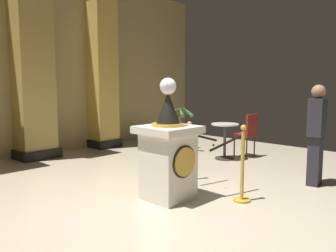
# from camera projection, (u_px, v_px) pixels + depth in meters

# --- Properties ---
(ground_plane) EXTENTS (10.56, 10.56, 0.00)m
(ground_plane) POSITION_uv_depth(u_px,v_px,m) (171.00, 201.00, 4.93)
(ground_plane) COLOR beige
(back_wall) EXTENTS (10.56, 0.16, 4.14)m
(back_wall) POSITION_uv_depth(u_px,v_px,m) (25.00, 63.00, 7.78)
(back_wall) COLOR tan
(back_wall) RESTS_ON ground_plane
(pedestal_clock) EXTENTS (0.75, 0.75, 1.72)m
(pedestal_clock) POSITION_uv_depth(u_px,v_px,m) (168.00, 153.00, 4.93)
(pedestal_clock) COLOR silver
(pedestal_clock) RESTS_ON ground_plane
(stanchion_near) EXTENTS (0.24, 0.24, 1.08)m
(stanchion_near) POSITION_uv_depth(u_px,v_px,m) (242.00, 175.00, 4.87)
(stanchion_near) COLOR gold
(stanchion_near) RESTS_ON ground_plane
(stanchion_far) EXTENTS (0.24, 0.24, 1.00)m
(stanchion_far) POSITION_uv_depth(u_px,v_px,m) (189.00, 160.00, 5.95)
(stanchion_far) COLOR gold
(stanchion_far) RESTS_ON ground_plane
(velvet_rope) EXTENTS (0.79, 0.81, 0.22)m
(velvet_rope) POSITION_uv_depth(u_px,v_px,m) (214.00, 139.00, 5.36)
(velvet_rope) COLOR black
(column_right) EXTENTS (0.74, 0.74, 3.97)m
(column_right) POSITION_uv_depth(u_px,v_px,m) (102.00, 70.00, 8.89)
(column_right) COLOR black
(column_right) RESTS_ON ground_plane
(column_centre_rear) EXTENTS (0.90, 0.90, 3.97)m
(column_centre_rear) POSITION_uv_depth(u_px,v_px,m) (31.00, 67.00, 7.58)
(column_centre_rear) COLOR black
(column_centre_rear) RESTS_ON ground_plane
(potted_palm_right) EXTENTS (0.66, 0.72, 1.13)m
(potted_palm_right) POSITION_uv_depth(u_px,v_px,m) (181.00, 137.00, 8.56)
(potted_palm_right) COLOR #2D2823
(potted_palm_right) RESTS_ON ground_plane
(bystander_guest) EXTENTS (0.39, 0.27, 1.62)m
(bystander_guest) POSITION_uv_depth(u_px,v_px,m) (316.00, 133.00, 5.61)
(bystander_guest) COLOR #26262D
(bystander_guest) RESTS_ON ground_plane
(cafe_table) EXTENTS (0.59, 0.59, 0.77)m
(cafe_table) POSITION_uv_depth(u_px,v_px,m) (225.00, 137.00, 7.58)
(cafe_table) COLOR #332D28
(cafe_table) RESTS_ON ground_plane
(cafe_chair_red) EXTENTS (0.40, 0.40, 0.96)m
(cafe_chair_red) POSITION_uv_depth(u_px,v_px,m) (248.00, 131.00, 7.80)
(cafe_chair_red) COLOR black
(cafe_chair_red) RESTS_ON ground_plane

